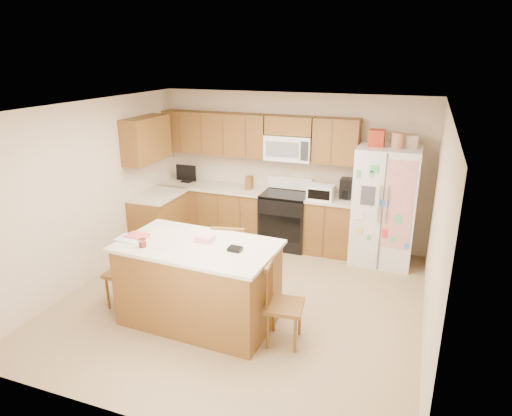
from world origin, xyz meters
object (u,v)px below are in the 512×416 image
at_px(island, 199,283).
at_px(windsor_chair_left, 126,272).
at_px(windsor_chair_right, 282,305).
at_px(stove, 286,219).
at_px(windsor_chair_back, 231,262).
at_px(refrigerator, 385,205).

bearing_deg(island, windsor_chair_left, -179.70).
bearing_deg(island, windsor_chair_right, -3.93).
bearing_deg(windsor_chair_left, stove, 62.44).
bearing_deg(stove, windsor_chair_right, -73.98).
height_order(island, windsor_chair_right, island).
distance_m(island, windsor_chair_right, 1.06).
height_order(windsor_chair_back, windsor_chair_right, windsor_chair_back).
bearing_deg(windsor_chair_right, windsor_chair_back, 141.15).
xyz_separation_m(windsor_chair_back, windsor_chair_right, (0.94, -0.75, -0.02)).
bearing_deg(windsor_chair_back, refrigerator, 45.86).
bearing_deg(windsor_chair_left, refrigerator, 40.65).
relative_size(refrigerator, windsor_chair_left, 2.08).
height_order(refrigerator, windsor_chair_right, refrigerator).
distance_m(stove, refrigerator, 1.63).
bearing_deg(windsor_chair_back, windsor_chair_left, -149.16).
bearing_deg(windsor_chair_back, island, -100.10).
relative_size(windsor_chair_back, windsor_chair_right, 1.05).
xyz_separation_m(stove, island, (-0.30, -2.55, 0.03)).
height_order(island, windsor_chair_back, island).
relative_size(refrigerator, windsor_chair_right, 2.08).
relative_size(stove, refrigerator, 0.55).
height_order(windsor_chair_left, windsor_chair_right, windsor_chair_left).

